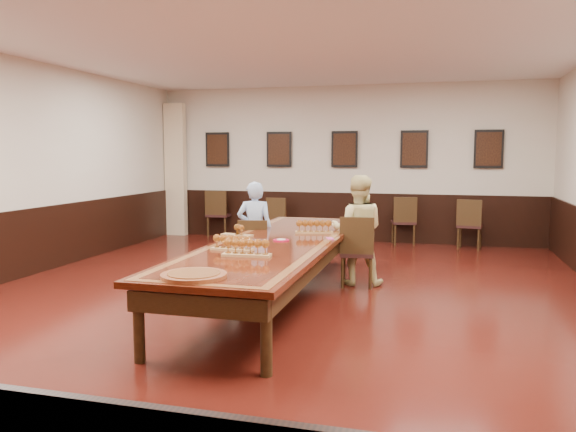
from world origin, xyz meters
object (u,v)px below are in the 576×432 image
(chair_man, at_px, (254,249))
(person_woman, at_px, (358,230))
(chair_woman, at_px, (357,251))
(spare_chair_c, at_px, (403,220))
(spare_chair_a, at_px, (219,213))
(spare_chair_d, at_px, (470,224))
(spare_chair_b, at_px, (279,219))
(carved_platter, at_px, (194,275))
(conference_table, at_px, (277,252))
(person_man, at_px, (255,230))

(chair_man, height_order, person_woman, person_woman)
(chair_woman, bearing_deg, spare_chair_c, -102.13)
(spare_chair_a, relative_size, spare_chair_d, 1.07)
(spare_chair_b, distance_m, spare_chair_c, 2.54)
(chair_man, distance_m, carved_platter, 3.25)
(chair_man, distance_m, conference_table, 1.21)
(chair_woman, bearing_deg, spare_chair_d, -121.09)
(spare_chair_b, relative_size, person_woman, 0.60)
(spare_chair_d, height_order, conference_table, spare_chair_d)
(spare_chair_a, bearing_deg, person_man, 116.77)
(spare_chair_a, distance_m, spare_chair_c, 3.96)
(spare_chair_d, distance_m, person_woman, 3.83)
(spare_chair_b, bearing_deg, person_man, 104.08)
(chair_man, relative_size, spare_chair_c, 0.92)
(spare_chair_d, distance_m, carved_platter, 7.25)
(chair_man, relative_size, spare_chair_b, 0.97)
(person_man, height_order, person_woman, person_woman)
(chair_man, xyz_separation_m, spare_chair_a, (-2.09, 3.83, 0.07))
(spare_chair_c, distance_m, spare_chair_d, 1.27)
(spare_chair_c, bearing_deg, spare_chair_b, -7.79)
(chair_woman, relative_size, spare_chair_a, 0.95)
(spare_chair_a, height_order, spare_chair_d, spare_chair_a)
(spare_chair_c, xyz_separation_m, conference_table, (-1.23, -4.78, 0.13))
(chair_man, relative_size, spare_chair_d, 0.93)
(chair_man, relative_size, spare_chair_a, 0.87)
(chair_man, xyz_separation_m, carved_platter, (0.52, -3.19, 0.33))
(spare_chair_b, bearing_deg, spare_chair_d, -176.82)
(spare_chair_c, xyz_separation_m, carved_platter, (-1.35, -6.96, 0.29))
(chair_woman, distance_m, person_man, 1.52)
(spare_chair_d, bearing_deg, person_woman, 73.10)
(spare_chair_b, height_order, carved_platter, spare_chair_b)
(chair_woman, relative_size, spare_chair_d, 1.02)
(carved_platter, bearing_deg, person_woman, 74.09)
(chair_woman, distance_m, person_woman, 0.29)
(chair_woman, bearing_deg, spare_chair_a, -52.92)
(spare_chair_a, xyz_separation_m, spare_chair_d, (5.22, -0.26, -0.03))
(spare_chair_c, bearing_deg, chair_woman, 72.33)
(carved_platter, bearing_deg, spare_chair_d, 68.92)
(person_man, relative_size, conference_table, 0.28)
(person_woman, distance_m, carved_platter, 3.45)
(spare_chair_b, xyz_separation_m, carved_platter, (1.19, -6.79, 0.32))
(spare_chair_a, height_order, spare_chair_b, spare_chair_a)
(spare_chair_c, bearing_deg, carved_platter, 67.35)
(person_woman, bearing_deg, conference_table, 47.75)
(conference_table, distance_m, carved_platter, 2.19)
(spare_chair_b, bearing_deg, carved_platter, 103.62)
(spare_chair_b, bearing_deg, person_woman, 125.25)
(spare_chair_b, bearing_deg, chair_woman, 124.64)
(person_man, bearing_deg, conference_table, 109.21)
(person_man, distance_m, person_woman, 1.49)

